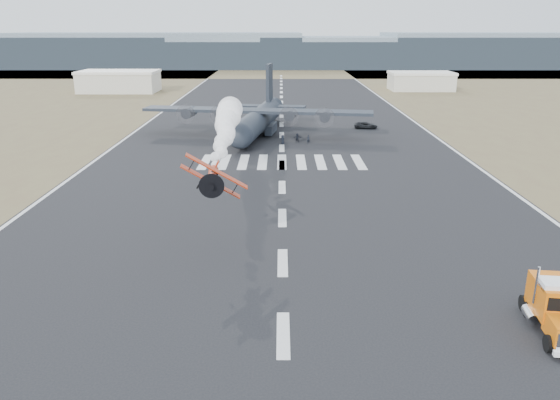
{
  "coord_description": "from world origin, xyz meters",
  "views": [
    {
      "loc": [
        -0.18,
        -32.86,
        20.23
      ],
      "look_at": [
        -0.25,
        17.91,
        4.0
      ],
      "focal_mm": 35.0,
      "sensor_mm": 36.0,
      "label": 1
    }
  ],
  "objects_px": {
    "hangar_left": "(119,81)",
    "crew_h": "(224,135)",
    "aerobatic_biplane": "(212,177)",
    "crew_c": "(257,133)",
    "support_vehicle": "(366,125)",
    "transport_aircraft": "(259,118)",
    "crew_b": "(240,133)",
    "crew_d": "(241,134)",
    "crew_g": "(232,136)",
    "crew_a": "(308,139)",
    "semi_truck": "(557,307)",
    "crew_e": "(283,140)",
    "hangar_right": "(421,81)",
    "crew_f": "(297,138)"
  },
  "relations": [
    {
      "from": "support_vehicle",
      "to": "semi_truck",
      "type": "bearing_deg",
      "value": -171.88
    },
    {
      "from": "hangar_left",
      "to": "crew_a",
      "type": "relative_size",
      "value": 15.38
    },
    {
      "from": "crew_h",
      "to": "crew_d",
      "type": "bearing_deg",
      "value": -114.16
    },
    {
      "from": "aerobatic_biplane",
      "to": "crew_h",
      "type": "relative_size",
      "value": 2.99
    },
    {
      "from": "crew_c",
      "to": "transport_aircraft",
      "type": "bearing_deg",
      "value": -89.49
    },
    {
      "from": "crew_e",
      "to": "crew_g",
      "type": "distance_m",
      "value": 9.87
    },
    {
      "from": "support_vehicle",
      "to": "crew_d",
      "type": "height_order",
      "value": "crew_d"
    },
    {
      "from": "crew_g",
      "to": "crew_c",
      "type": "bearing_deg",
      "value": 74.75
    },
    {
      "from": "semi_truck",
      "to": "crew_e",
      "type": "relative_size",
      "value": 5.01
    },
    {
      "from": "support_vehicle",
      "to": "crew_e",
      "type": "relative_size",
      "value": 2.76
    },
    {
      "from": "crew_a",
      "to": "crew_e",
      "type": "relative_size",
      "value": 0.92
    },
    {
      "from": "aerobatic_biplane",
      "to": "support_vehicle",
      "type": "height_order",
      "value": "aerobatic_biplane"
    },
    {
      "from": "transport_aircraft",
      "to": "crew_g",
      "type": "distance_m",
      "value": 8.12
    },
    {
      "from": "crew_a",
      "to": "crew_g",
      "type": "bearing_deg",
      "value": -27.35
    },
    {
      "from": "hangar_left",
      "to": "semi_truck",
      "type": "height_order",
      "value": "hangar_left"
    },
    {
      "from": "support_vehicle",
      "to": "crew_e",
      "type": "distance_m",
      "value": 23.55
    },
    {
      "from": "support_vehicle",
      "to": "crew_h",
      "type": "xyz_separation_m",
      "value": [
        -28.12,
        -11.68,
        0.28
      ]
    },
    {
      "from": "support_vehicle",
      "to": "crew_c",
      "type": "bearing_deg",
      "value": 121.02
    },
    {
      "from": "aerobatic_biplane",
      "to": "hangar_left",
      "type": "bearing_deg",
      "value": 106.84
    },
    {
      "from": "hangar_left",
      "to": "support_vehicle",
      "type": "relative_size",
      "value": 5.13
    },
    {
      "from": "crew_f",
      "to": "semi_truck",
      "type": "bearing_deg",
      "value": -84.93
    },
    {
      "from": "aerobatic_biplane",
      "to": "support_vehicle",
      "type": "relative_size",
      "value": 1.18
    },
    {
      "from": "transport_aircraft",
      "to": "crew_b",
      "type": "xyz_separation_m",
      "value": [
        -3.52,
        -3.27,
        -2.38
      ]
    },
    {
      "from": "hangar_left",
      "to": "crew_h",
      "type": "height_order",
      "value": "hangar_left"
    },
    {
      "from": "hangar_right",
      "to": "crew_h",
      "type": "bearing_deg",
      "value": -124.53
    },
    {
      "from": "crew_f",
      "to": "crew_h",
      "type": "height_order",
      "value": "crew_h"
    },
    {
      "from": "hangar_right",
      "to": "crew_a",
      "type": "xyz_separation_m",
      "value": [
        -41.24,
        -86.05,
        -2.21
      ]
    },
    {
      "from": "semi_truck",
      "to": "hangar_left",
      "type": "bearing_deg",
      "value": 123.03
    },
    {
      "from": "transport_aircraft",
      "to": "crew_d",
      "type": "height_order",
      "value": "transport_aircraft"
    },
    {
      "from": "crew_b",
      "to": "crew_c",
      "type": "xyz_separation_m",
      "value": [
        3.3,
        -0.01,
        -0.06
      ]
    },
    {
      "from": "hangar_left",
      "to": "hangar_right",
      "type": "xyz_separation_m",
      "value": [
        98.0,
        5.0,
        -0.4
      ]
    },
    {
      "from": "semi_truck",
      "to": "crew_c",
      "type": "bearing_deg",
      "value": 115.7
    },
    {
      "from": "aerobatic_biplane",
      "to": "crew_c",
      "type": "xyz_separation_m",
      "value": [
        1.74,
        54.53,
        -6.3
      ]
    },
    {
      "from": "hangar_left",
      "to": "crew_d",
      "type": "distance_m",
      "value": 88.53
    },
    {
      "from": "crew_e",
      "to": "crew_g",
      "type": "height_order",
      "value": "crew_e"
    },
    {
      "from": "crew_f",
      "to": "crew_a",
      "type": "bearing_deg",
      "value": -37.65
    },
    {
      "from": "support_vehicle",
      "to": "crew_a",
      "type": "height_order",
      "value": "crew_a"
    },
    {
      "from": "transport_aircraft",
      "to": "crew_h",
      "type": "distance_m",
      "value": 8.45
    },
    {
      "from": "crew_d",
      "to": "crew_f",
      "type": "relative_size",
      "value": 1.03
    },
    {
      "from": "aerobatic_biplane",
      "to": "crew_f",
      "type": "bearing_deg",
      "value": 77.07
    },
    {
      "from": "hangar_left",
      "to": "crew_g",
      "type": "relative_size",
      "value": 14.57
    },
    {
      "from": "transport_aircraft",
      "to": "crew_h",
      "type": "height_order",
      "value": "transport_aircraft"
    },
    {
      "from": "crew_d",
      "to": "crew_g",
      "type": "xyz_separation_m",
      "value": [
        -1.43,
        -1.78,
        -0.02
      ]
    },
    {
      "from": "transport_aircraft",
      "to": "crew_e",
      "type": "xyz_separation_m",
      "value": [
        4.6,
        -9.52,
        -2.41
      ]
    },
    {
      "from": "semi_truck",
      "to": "crew_a",
      "type": "xyz_separation_m",
      "value": [
        -14.03,
        63.41,
        -1.08
      ]
    },
    {
      "from": "transport_aircraft",
      "to": "support_vehicle",
      "type": "height_order",
      "value": "transport_aircraft"
    },
    {
      "from": "semi_truck",
      "to": "crew_g",
      "type": "relative_size",
      "value": 5.15
    },
    {
      "from": "crew_b",
      "to": "crew_e",
      "type": "relative_size",
      "value": 1.03
    },
    {
      "from": "crew_a",
      "to": "crew_h",
      "type": "height_order",
      "value": "crew_h"
    },
    {
      "from": "hangar_right",
      "to": "crew_a",
      "type": "height_order",
      "value": "hangar_right"
    }
  ]
}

